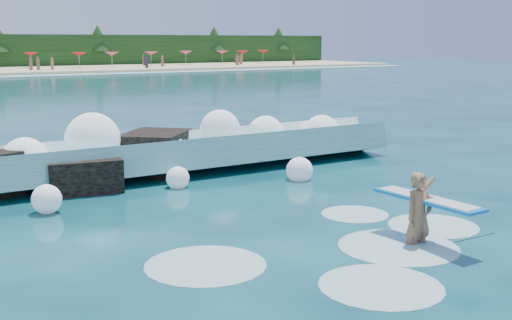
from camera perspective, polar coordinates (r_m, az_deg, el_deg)
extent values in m
plane|color=#062B37|center=(13.59, -0.79, -6.92)|extent=(200.00, 200.00, 0.00)
cube|color=teal|center=(19.66, -10.88, -0.26)|extent=(18.26, 2.78, 1.52)
cube|color=white|center=(20.31, -11.77, 1.37)|extent=(18.26, 1.29, 0.71)
cube|color=black|center=(18.29, -15.08, -1.49)|extent=(2.16, 1.81, 1.08)
cube|color=black|center=(20.29, -8.87, 0.35)|extent=(2.74, 2.75, 1.51)
imported|color=#926244|center=(13.30, 14.26, -4.94)|extent=(0.68, 0.46, 1.82)
cube|color=#0B73C6|center=(13.46, 14.99, -3.42)|extent=(0.64, 2.51, 0.06)
cube|color=silver|center=(13.45, 14.99, -3.35)|extent=(0.53, 2.30, 0.06)
cylinder|color=black|center=(12.73, 18.75, -6.59)|extent=(0.01, 0.91, 0.43)
sphere|color=white|center=(18.84, -19.84, -0.01)|extent=(1.27, 1.27, 1.27)
sphere|color=white|center=(19.52, -14.31, 1.73)|extent=(1.63, 1.63, 1.63)
sphere|color=white|center=(19.88, -7.55, 0.66)|extent=(1.03, 1.03, 1.03)
sphere|color=white|center=(20.99, -3.20, 2.70)|extent=(1.32, 1.32, 1.32)
sphere|color=white|center=(22.33, 0.87, 2.36)|extent=(1.25, 1.25, 1.25)
sphere|color=white|center=(22.78, 5.86, 2.40)|extent=(1.28, 1.28, 1.28)
sphere|color=white|center=(16.18, -18.11, -3.34)|extent=(0.72, 0.72, 0.72)
sphere|color=white|center=(18.19, -6.97, -1.62)|extent=(0.66, 0.66, 0.66)
sphere|color=white|center=(19.11, 3.89, -0.92)|extent=(0.80, 0.80, 0.80)
ellipsoid|color=silver|center=(13.33, 12.52, -7.53)|extent=(2.46, 2.46, 0.12)
ellipsoid|color=silver|center=(11.24, 11.02, -10.94)|extent=(2.15, 2.15, 0.11)
ellipsoid|color=silver|center=(14.97, 15.45, -5.65)|extent=(2.03, 2.03, 0.10)
ellipsoid|color=silver|center=(12.04, -4.52, -9.29)|extent=(2.31, 2.31, 0.12)
ellipsoid|color=silver|center=(15.56, 8.77, -4.77)|extent=(1.63, 1.63, 0.08)
cone|color=red|center=(95.73, -19.41, 8.88)|extent=(2.00, 2.00, 0.50)
cone|color=red|center=(93.23, -15.47, 9.06)|extent=(2.00, 2.00, 0.50)
cone|color=#CA3B64|center=(94.37, -12.70, 9.20)|extent=(2.00, 2.00, 0.50)
cone|color=#CA3B64|center=(97.04, -9.32, 9.35)|extent=(2.00, 2.00, 0.50)
cone|color=#CA3B64|center=(102.57, -6.27, 9.48)|extent=(2.00, 2.00, 0.50)
cone|color=#CA3B64|center=(104.70, -3.03, 9.55)|extent=(2.00, 2.00, 0.50)
cone|color=red|center=(104.79, -1.21, 9.56)|extent=(2.00, 2.00, 0.50)
cone|color=red|center=(111.37, 0.62, 9.62)|extent=(2.00, 2.00, 0.50)
cube|color=#3F332D|center=(90.45, -17.11, 8.24)|extent=(0.35, 0.22, 1.48)
cube|color=#262633|center=(96.69, -10.88, 8.66)|extent=(0.35, 0.22, 1.57)
cube|color=#8C664C|center=(87.09, -18.80, 8.10)|extent=(0.35, 0.22, 1.55)
cube|color=#3F332D|center=(91.03, -13.37, 8.43)|extent=(0.35, 0.22, 1.47)
cube|color=#262633|center=(94.62, -8.32, 8.69)|extent=(0.35, 0.22, 1.52)
cube|color=#8C664C|center=(85.28, -14.84, 8.21)|extent=(0.35, 0.22, 1.40)
cube|color=#262633|center=(99.92, -2.90, 8.87)|extent=(0.35, 0.22, 1.51)
cube|color=brown|center=(86.51, -17.12, 8.18)|extent=(0.35, 0.22, 1.56)
cube|color=#3F332D|center=(84.77, -21.54, 7.81)|extent=(0.35, 0.22, 1.37)
cube|color=brown|center=(90.07, -9.69, 8.55)|extent=(0.35, 0.22, 1.50)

